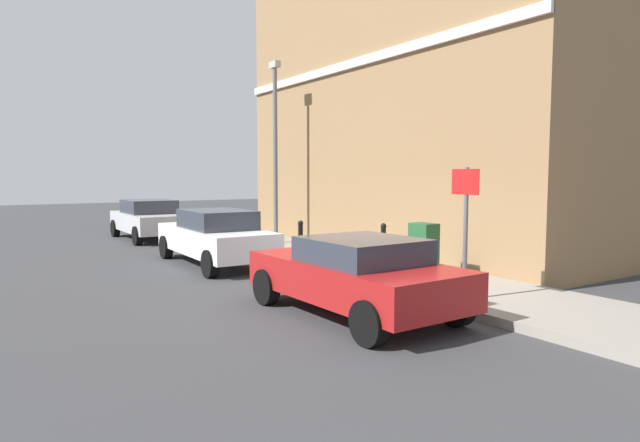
# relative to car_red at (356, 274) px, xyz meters

# --- Properties ---
(ground) EXTENTS (80.00, 80.00, 0.00)m
(ground) POSITION_rel_car_red_xyz_m (0.88, 1.27, -0.69)
(ground) COLOR #38383A
(sidewalk) EXTENTS (2.69, 30.00, 0.15)m
(sidewalk) POSITION_rel_car_red_xyz_m (2.73, 7.27, -0.62)
(sidewalk) COLOR gray
(sidewalk) RESTS_ON ground
(corner_building) EXTENTS (6.41, 12.40, 9.72)m
(corner_building) POSITION_rel_car_red_xyz_m (7.23, 5.47, 4.17)
(corner_building) COLOR olive
(corner_building) RESTS_ON ground
(car_red) EXTENTS (2.01, 4.01, 1.30)m
(car_red) POSITION_rel_car_red_xyz_m (0.00, 0.00, 0.00)
(car_red) COLOR maroon
(car_red) RESTS_ON ground
(car_white) EXTENTS (1.84, 4.52, 1.43)m
(car_white) POSITION_rel_car_red_xyz_m (0.02, 6.04, 0.05)
(car_white) COLOR silver
(car_white) RESTS_ON ground
(car_silver) EXTENTS (1.95, 4.19, 1.43)m
(car_silver) POSITION_rel_car_red_xyz_m (0.17, 12.65, 0.05)
(car_silver) COLOR #B7B7BC
(car_silver) RESTS_ON ground
(utility_cabinet) EXTENTS (0.46, 0.61, 1.15)m
(utility_cabinet) POSITION_rel_car_red_xyz_m (2.77, 1.28, -0.01)
(utility_cabinet) COLOR #1E4C28
(utility_cabinet) RESTS_ON sidewalk
(bollard_near_cabinet) EXTENTS (0.14, 0.14, 1.04)m
(bollard_near_cabinet) POSITION_rel_car_red_xyz_m (2.87, 2.72, 0.01)
(bollard_near_cabinet) COLOR black
(bollard_near_cabinet) RESTS_ON sidewalk
(bollard_far_kerb) EXTENTS (0.14, 0.14, 1.04)m
(bollard_far_kerb) POSITION_rel_car_red_xyz_m (1.63, 4.45, 0.01)
(bollard_far_kerb) COLOR black
(bollard_far_kerb) RESTS_ON sidewalk
(street_sign) EXTENTS (0.08, 0.60, 2.30)m
(street_sign) POSITION_rel_car_red_xyz_m (1.86, -0.66, 0.97)
(street_sign) COLOR #59595B
(street_sign) RESTS_ON sidewalk
(lamppost) EXTENTS (0.20, 0.44, 5.72)m
(lamppost) POSITION_rel_car_red_xyz_m (2.94, 8.14, 2.61)
(lamppost) COLOR #59595B
(lamppost) RESTS_ON sidewalk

